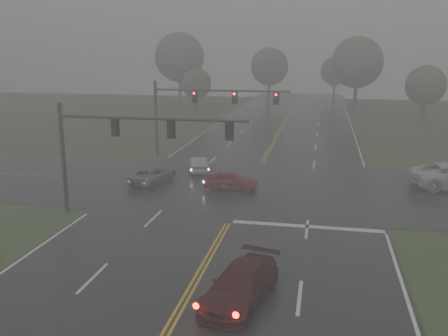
% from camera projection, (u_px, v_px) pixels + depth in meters
% --- Properties ---
extents(main_road, '(18.00, 160.00, 0.02)m').
position_uv_depth(main_road, '(244.00, 195.00, 34.38)').
color(main_road, black).
rests_on(main_road, ground).
extents(cross_street, '(120.00, 14.00, 0.02)m').
position_uv_depth(cross_street, '(248.00, 187.00, 36.29)').
color(cross_street, black).
rests_on(cross_street, ground).
extents(stop_bar, '(8.50, 0.50, 0.01)m').
position_uv_depth(stop_bar, '(307.00, 227.00, 28.19)').
color(stop_bar, silver).
rests_on(stop_bar, ground).
extents(sedan_maroon, '(3.05, 5.26, 1.43)m').
position_uv_depth(sedan_maroon, '(240.00, 302.00, 19.86)').
color(sedan_maroon, '#35090A').
rests_on(sedan_maroon, ground).
extents(sedan_red, '(3.89, 1.64, 1.31)m').
position_uv_depth(sedan_red, '(231.00, 190.00, 35.59)').
color(sedan_red, maroon).
rests_on(sedan_red, ground).
extents(sedan_silver, '(2.46, 3.98, 1.24)m').
position_uv_depth(sedan_silver, '(198.00, 172.00, 40.69)').
color(sedan_silver, '#95979C').
rests_on(sedan_silver, ground).
extents(car_grey, '(2.98, 4.71, 1.21)m').
position_uv_depth(car_grey, '(153.00, 183.00, 37.35)').
color(car_grey, slate).
rests_on(car_grey, ground).
extents(signal_gantry_near, '(11.46, 0.29, 6.72)m').
position_uv_depth(signal_gantry_near, '(116.00, 138.00, 29.16)').
color(signal_gantry_near, black).
rests_on(signal_gantry_near, ground).
extents(signal_gantry_far, '(12.53, 0.35, 6.95)m').
position_uv_depth(signal_gantry_far, '(196.00, 104.00, 45.47)').
color(signal_gantry_far, black).
rests_on(signal_gantry_far, ground).
extents(tree_nw_a, '(4.64, 4.64, 6.81)m').
position_uv_depth(tree_nw_a, '(196.00, 84.00, 76.92)').
color(tree_nw_a, '#312920').
rests_on(tree_nw_a, ground).
extents(tree_ne_a, '(7.94, 7.94, 11.67)m').
position_uv_depth(tree_ne_a, '(357.00, 62.00, 77.04)').
color(tree_ne_a, '#312920').
rests_on(tree_ne_a, ground).
extents(tree_n_mid, '(6.81, 6.81, 10.00)m').
position_uv_depth(tree_n_mid, '(269.00, 67.00, 90.43)').
color(tree_n_mid, '#312920').
rests_on(tree_n_mid, ground).
extents(tree_e_near, '(5.24, 5.24, 7.69)m').
position_uv_depth(tree_e_near, '(426.00, 85.00, 65.58)').
color(tree_e_near, '#312920').
rests_on(tree_e_near, ground).
extents(tree_nw_b, '(8.55, 8.55, 12.55)m').
position_uv_depth(tree_nw_b, '(179.00, 57.00, 86.50)').
color(tree_nw_b, '#312920').
rests_on(tree_nw_b, ground).
extents(tree_n_far, '(5.63, 5.63, 8.26)m').
position_uv_depth(tree_n_far, '(335.00, 71.00, 97.33)').
color(tree_n_far, '#312920').
rests_on(tree_n_far, ground).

